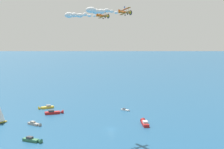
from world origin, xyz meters
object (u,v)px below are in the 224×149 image
object	(u,v)px
wingwalker_wingman	(125,7)
wingwalker_lead	(103,11)
motorboat_near_centre	(55,112)
sailboat_far_port	(0,114)
motorboat_far_stbd	(144,123)
motorboat_trailing	(126,110)
motorboat_mid_cluster	(33,140)
biplane_lead	(103,16)
motorboat_inshore	(35,124)
motorboat_ahead	(45,107)
biplane_wingman	(125,12)

from	to	relation	value
wingwalker_wingman	wingwalker_lead	bearing A→B (deg)	-150.72
motorboat_near_centre	sailboat_far_port	size ratio (longest dim) A/B	1.06
motorboat_far_stbd	wingwalker_lead	xyz separation A→B (m)	(-4.33, -20.69, 55.55)
motorboat_trailing	wingwalker_lead	world-z (taller)	wingwalker_lead
motorboat_mid_cluster	biplane_lead	size ratio (longest dim) A/B	1.13
motorboat_inshore	motorboat_mid_cluster	xyz separation A→B (m)	(25.09, -1.73, 0.08)
biplane_lead	motorboat_ahead	bearing A→B (deg)	-151.05
biplane_lead	wingwalker_wingman	size ratio (longest dim) A/B	4.85
motorboat_near_centre	motorboat_far_stbd	bearing A→B (deg)	49.97
motorboat_trailing	motorboat_inshore	bearing A→B (deg)	-73.06
motorboat_near_centre	motorboat_inshore	world-z (taller)	motorboat_near_centre
motorboat_trailing	motorboat_far_stbd	bearing A→B (deg)	-0.53
motorboat_ahead	wingwalker_lead	bearing A→B (deg)	29.05
motorboat_trailing	sailboat_far_port	bearing A→B (deg)	-83.96
motorboat_inshore	motorboat_trailing	world-z (taller)	motorboat_inshore
motorboat_inshore	biplane_lead	distance (m)	63.74
motorboat_near_centre	biplane_wingman	distance (m)	74.87
biplane_wingman	motorboat_mid_cluster	bearing A→B (deg)	-86.74
motorboat_far_stbd	motorboat_mid_cluster	distance (m)	56.23
motorboat_inshore	biplane_wingman	world-z (taller)	biplane_wingman
motorboat_inshore	wingwalker_wingman	world-z (taller)	wingwalker_wingman
motorboat_inshore	wingwalker_wingman	xyz separation A→B (m)	(22.33, 39.75, 56.63)
motorboat_near_centre	wingwalker_lead	size ratio (longest dim) A/B	6.98
motorboat_inshore	motorboat_far_stbd	bearing A→B (deg)	75.14
motorboat_ahead	wingwalker_lead	size ratio (longest dim) A/B	6.41
motorboat_trailing	motorboat_mid_cluster	bearing A→B (deg)	-53.22
motorboat_far_stbd	wingwalker_wingman	bearing A→B (deg)	-59.21
motorboat_near_centre	motorboat_ahead	xyz separation A→B (m)	(-14.81, -4.40, -0.08)
motorboat_near_centre	sailboat_far_port	bearing A→B (deg)	-67.93
sailboat_far_port	motorboat_trailing	xyz separation A→B (m)	(-7.48, 70.69, -4.16)
motorboat_mid_cluster	biplane_wingman	world-z (taller)	biplane_wingman
motorboat_far_stbd	biplane_wingman	bearing A→B (deg)	-57.83
motorboat_inshore	motorboat_trailing	distance (m)	56.16
motorboat_ahead	biplane_wingman	distance (m)	85.92
motorboat_near_centre	motorboat_mid_cluster	bearing A→B (deg)	-16.71
motorboat_inshore	wingwalker_wingman	size ratio (longest dim) A/B	4.85
motorboat_trailing	biplane_wingman	size ratio (longest dim) A/B	0.71
motorboat_far_stbd	motorboat_ahead	bearing A→B (deg)	-137.26
biplane_wingman	sailboat_far_port	bearing A→B (deg)	-119.07
motorboat_far_stbd	wingwalker_wingman	world-z (taller)	wingwalker_wingman
wingwalker_lead	biplane_wingman	world-z (taller)	biplane_wingman
motorboat_trailing	biplane_wingman	world-z (taller)	biplane_wingman
motorboat_far_stbd	motorboat_mid_cluster	size ratio (longest dim) A/B	1.34
motorboat_near_centre	wingwalker_lead	world-z (taller)	wingwalker_lead
motorboat_trailing	biplane_lead	distance (m)	63.57
biplane_lead	wingwalker_wingman	world-z (taller)	wingwalker_wingman
motorboat_ahead	wingwalker_lead	distance (m)	76.03
motorboat_far_stbd	motorboat_ahead	distance (m)	67.55
sailboat_far_port	biplane_wingman	world-z (taller)	biplane_wingman
motorboat_inshore	motorboat_mid_cluster	world-z (taller)	motorboat_mid_cluster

